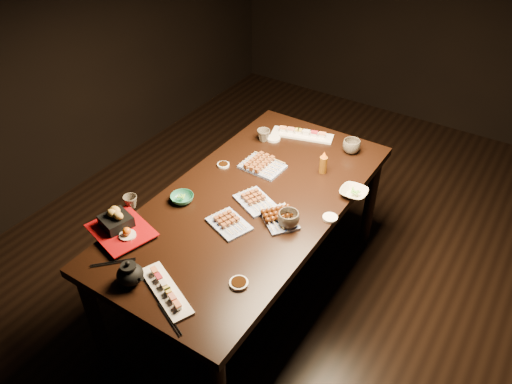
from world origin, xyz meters
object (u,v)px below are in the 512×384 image
Objects in this scene: sushi_platter_far at (302,133)px; dining_table at (251,250)px; yakitori_plate_left at (262,163)px; yakitori_plate_right at (229,221)px; edamame_bowl_green at (182,198)px; teacup_near_left at (131,202)px; teacup_mid_right at (288,219)px; condiment_bottle at (323,162)px; teacup_far_left at (263,135)px; edamame_bowl_cream at (354,193)px; tempura_tray at (120,225)px; teacup_far_right at (352,146)px; sushi_platter_near at (166,289)px; yakitori_plate_center at (255,199)px; teapot at (130,272)px.

dining_table is at bearing 80.49° from sushi_platter_far.
sushi_platter_far is 1.62× the size of yakitori_plate_left.
edamame_bowl_green is (-0.32, 0.02, -0.01)m from yakitori_plate_right.
teacup_near_left reaches higher than sushi_platter_far.
teacup_mid_right is 0.80× the size of condiment_bottle.
teacup_near_left is 0.54× the size of condiment_bottle.
teacup_far_left is (-0.26, 0.54, 0.41)m from dining_table.
teacup_far_left reaches higher than edamame_bowl_green.
edamame_bowl_green is at bearing -143.78° from edamame_bowl_cream.
teacup_far_left is (0.12, 1.11, -0.02)m from tempura_tray.
teacup_mid_right reaches higher than edamame_bowl_cream.
tempura_tray is at bearing -105.80° from yakitori_plate_left.
yakitori_plate_right is at bearing 55.01° from tempura_tray.
edamame_bowl_green is 1.08m from teacup_far_right.
teacup_mid_right is (0.57, 0.14, 0.02)m from edamame_bowl_green.
sushi_platter_near is 0.64m from teacup_near_left.
teacup_mid_right is (0.38, -0.36, 0.01)m from yakitori_plate_left.
dining_table is 0.73m from teacup_far_left.
teacup_near_left is (-0.19, -0.18, 0.02)m from edamame_bowl_green.
dining_table is 24.26× the size of teacup_near_left.
teacup_mid_right reaches higher than yakitori_plate_center.
teapot reaches higher than yakitori_plate_left.
tempura_tray is (-0.43, 0.17, 0.04)m from sushi_platter_near.
tempura_tray reaches higher than edamame_bowl_cream.
edamame_bowl_cream is (0.53, -0.39, -0.01)m from sushi_platter_far.
condiment_bottle is at bearing 50.00° from teacup_near_left.
condiment_bottle reaches higher than edamame_bowl_cream.
condiment_bottle is at bearing 97.62° from teacup_mid_right.
sushi_platter_near is at bearing 14.13° from teapot.
yakitori_plate_center is at bearing 68.47° from tempura_tray.
condiment_bottle reaches higher than yakitori_plate_left.
teapot is (0.14, -1.32, 0.02)m from teacup_far_left.
teapot is 1.03× the size of condiment_bottle.
teacup_mid_right is at bearing 22.61° from teacup_near_left.
sushi_platter_far is at bearing 179.17° from teacup_far_right.
tempura_tray is 2.92× the size of teacup_far_right.
tempura_tray reaches higher than yakitori_plate_left.
condiment_bottle is at bearing 28.10° from yakitori_plate_left.
sushi_platter_near is 0.90× the size of sushi_platter_far.
yakitori_plate_right is 0.56m from teapot.
teacup_near_left is 0.68× the size of teacup_mid_right.
yakitori_plate_left is (-0.13, 0.52, 0.00)m from yakitori_plate_right.
teacup_far_left is (-0.71, 0.21, 0.02)m from edamame_bowl_cream.
condiment_bottle is at bearing -99.85° from teacup_far_right.
teacup_mid_right is (0.66, 0.49, -0.01)m from tempura_tray.
sushi_platter_far is 3.16× the size of edamame_bowl_green.
sushi_platter_near is 1.32m from teacup_far_left.
teacup_far_left is 0.77× the size of teacup_far_right.
yakitori_plate_center is 0.69× the size of tempura_tray.
teacup_mid_right reaches higher than edamame_bowl_green.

